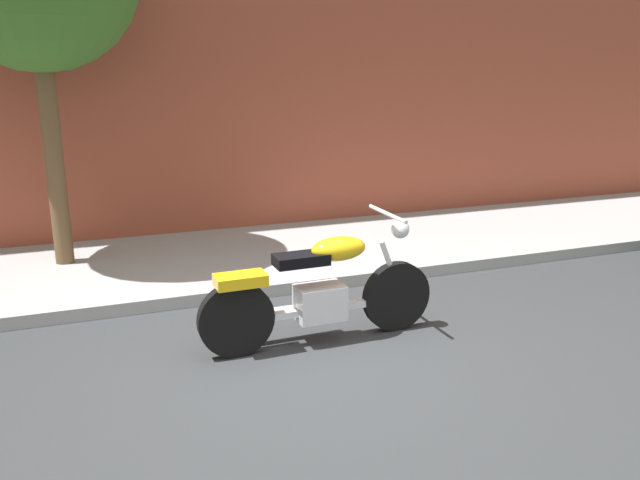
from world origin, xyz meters
The scene contains 3 objects.
ground_plane centered at (0.00, 0.00, 0.00)m, with size 60.00×60.00×0.00m, color #303335.
sidewalk centered at (0.00, 3.00, 0.07)m, with size 21.31×2.63×0.14m, color #9A9A9A.
motorcycle centered at (0.24, 0.42, 0.49)m, with size 2.24×0.70×1.17m.
Camera 1 is at (-1.68, -4.74, 2.50)m, focal length 36.29 mm.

